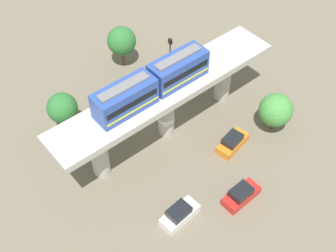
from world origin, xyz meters
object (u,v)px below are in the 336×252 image
object	(u,v)px
tree_mid_lot	(62,108)
tree_far_corner	(276,110)
parked_car_red	(241,195)
train	(152,83)
parked_car_orange	(233,142)
tree_near_viaduct	(122,41)
parked_car_white	(180,214)
signal_post	(170,70)

from	to	relation	value
tree_mid_lot	tree_far_corner	xyz separation A→B (m)	(-15.27, -18.77, -0.70)
parked_car_red	tree_mid_lot	world-z (taller)	tree_mid_lot
train	parked_car_red	xyz separation A→B (m)	(-12.22, -1.72, -8.00)
parked_car_orange	tree_mid_lot	xyz separation A→B (m)	(14.24, 13.19, 3.10)
tree_near_viaduct	tree_far_corner	size ratio (longest dim) A/B	1.15
parked_car_orange	tree_mid_lot	bearing A→B (deg)	32.81
tree_far_corner	train	bearing A→B (deg)	56.58
parked_car_red	tree_mid_lot	xyz separation A→B (m)	(19.78, 8.81, 3.10)
parked_car_white	tree_mid_lot	world-z (taller)	tree_mid_lot
train	tree_near_viaduct	size ratio (longest dim) A/B	2.30
parked_car_red	tree_far_corner	bearing A→B (deg)	-66.86
train	parked_car_orange	xyz separation A→B (m)	(-6.68, -6.10, -8.00)
parked_car_white	tree_far_corner	distance (m)	16.65
train	parked_car_orange	distance (m)	12.07
parked_car_red	train	bearing A→B (deg)	6.77
parked_car_orange	parked_car_white	size ratio (longest dim) A/B	1.03
parked_car_white	parked_car_orange	bearing A→B (deg)	-77.93
train	signal_post	distance (m)	7.08
tree_near_viaduct	parked_car_red	bearing A→B (deg)	172.29
tree_mid_lot	parked_car_white	bearing A→B (deg)	-172.04
tree_mid_lot	signal_post	size ratio (longest dim) A/B	0.57
parked_car_orange	tree_far_corner	xyz separation A→B (m)	(-1.02, -5.58, 2.40)
parked_car_orange	signal_post	bearing A→B (deg)	-5.23
train	signal_post	world-z (taller)	train
parked_car_red	tree_far_corner	xyz separation A→B (m)	(4.51, -9.96, 2.40)
parked_car_orange	signal_post	world-z (taller)	signal_post
parked_car_orange	parked_car_white	distance (m)	11.21
tree_near_viaduct	tree_mid_lot	size ratio (longest dim) A/B	1.05
parked_car_orange	tree_near_viaduct	world-z (taller)	tree_near_viaduct
tree_far_corner	parked_car_red	bearing A→B (deg)	114.38
parked_car_orange	tree_near_viaduct	bearing A→B (deg)	-7.24
tree_far_corner	signal_post	world-z (taller)	signal_post
parked_car_orange	parked_car_red	bearing A→B (deg)	131.69
train	parked_car_white	distance (m)	13.52
train	parked_car_red	size ratio (longest dim) A/B	3.20
train	tree_near_viaduct	distance (m)	14.84
parked_car_white	parked_car_red	xyz separation A→B (m)	(-2.37, -6.38, 0.00)
train	parked_car_orange	size ratio (longest dim) A/B	3.05
signal_post	parked_car_orange	bearing A→B (deg)	-175.24
train	tree_near_viaduct	bearing A→B (deg)	-21.48
train	tree_far_corner	distance (m)	15.07
signal_post	train	bearing A→B (deg)	122.90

